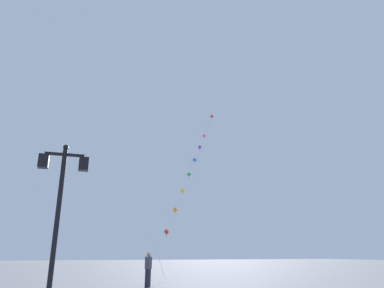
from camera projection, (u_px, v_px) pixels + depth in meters
The scene contains 4 objects.
ground_plane at pixel (96, 283), 20.00m from camera, with size 160.00×160.00×0.00m, color gray.
twin_lantern_lamp_post at pixel (60, 193), 9.84m from camera, with size 1.40×0.28×4.75m.
kite_train at pixel (191, 169), 27.71m from camera, with size 8.55×11.34×15.61m.
kite_flyer at pixel (148, 268), 17.54m from camera, with size 0.47×0.60×1.71m.
Camera 1 is at (-1.12, -2.25, 1.62)m, focal length 31.90 mm.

